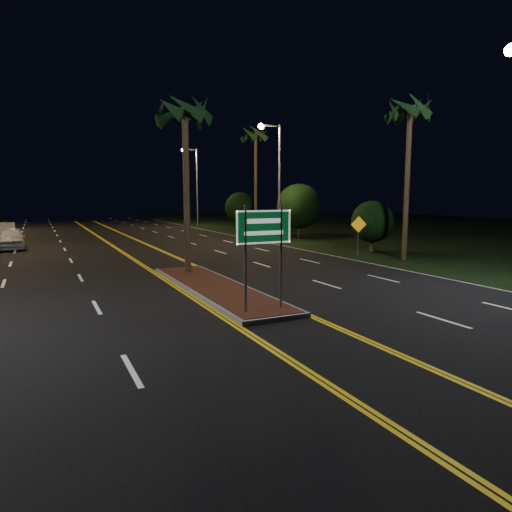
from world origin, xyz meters
TOP-DOWN VIEW (x-y plane):
  - ground at (0.00, 0.00)m, footprint 120.00×120.00m
  - grass_right at (30.00, 25.00)m, footprint 40.00×110.00m
  - median_island at (0.00, 7.00)m, footprint 2.25×10.25m
  - highway_sign at (0.00, 2.80)m, footprint 1.80×0.08m
  - streetlight_right_mid at (10.61, 22.00)m, footprint 1.91×0.44m
  - streetlight_right_far at (10.61, 42.00)m, footprint 1.91×0.44m
  - palm_median at (0.00, 10.50)m, footprint 2.40×2.40m
  - palm_right_near at (12.50, 10.00)m, footprint 2.40×2.40m
  - palm_right_far at (12.80, 30.00)m, footprint 2.40×2.40m
  - shrub_near at (13.50, 14.00)m, footprint 2.70×2.70m
  - shrub_mid at (14.00, 24.00)m, footprint 3.78×3.78m
  - shrub_far at (13.80, 36.00)m, footprint 3.24×3.24m
  - car_near at (-7.75, 25.63)m, footprint 2.31×5.18m
  - car_far at (-8.50, 33.50)m, footprint 2.25×4.97m
  - warning_sign at (11.62, 13.00)m, footprint 0.97×0.29m

SIDE VIEW (x-z plane):
  - ground at x=0.00m, z-range 0.00..0.00m
  - grass_right at x=30.00m, z-range 0.00..0.01m
  - median_island at x=0.00m, z-range 0.00..0.17m
  - car_far at x=-8.50m, z-range 0.00..1.64m
  - car_near at x=-7.75m, z-range 0.00..1.71m
  - warning_sign at x=11.62m, z-range 0.35..2.73m
  - shrub_near at x=13.50m, z-range 0.30..3.60m
  - shrub_far at x=13.80m, z-range 0.36..4.32m
  - highway_sign at x=0.00m, z-range 0.80..4.00m
  - shrub_mid at x=14.00m, z-range 0.42..5.04m
  - streetlight_right_mid at x=10.61m, z-range 1.16..10.16m
  - streetlight_right_far at x=10.61m, z-range 1.16..10.16m
  - palm_median at x=0.00m, z-range 3.13..11.43m
  - palm_right_near at x=12.50m, z-range 3.56..12.86m
  - palm_right_far at x=12.80m, z-range 3.99..14.29m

